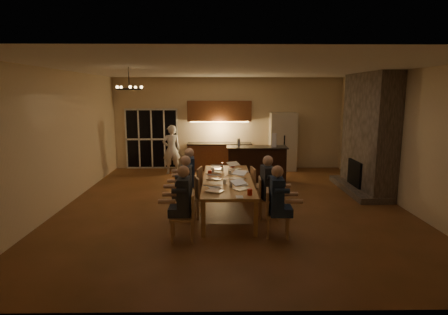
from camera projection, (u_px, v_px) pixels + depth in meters
floor at (233, 204)px, 9.07m from camera, size 9.00×9.00×0.00m
back_wall at (228, 123)px, 13.25m from camera, size 8.00×0.04×3.20m
left_wall at (61, 139)px, 8.73m from camera, size 0.04×9.00×3.20m
right_wall at (402, 139)px, 8.86m from camera, size 0.04×9.00×3.20m
ceiling at (233, 68)px, 8.52m from camera, size 8.00×9.00×0.04m
french_doors at (152, 139)px, 13.25m from camera, size 1.86×0.08×2.10m
fireplace at (369, 133)px, 10.04m from camera, size 0.58×2.50×3.20m
kitchenette at (219, 136)px, 13.00m from camera, size 2.24×0.68×2.40m
refrigerator at (283, 141)px, 13.02m from camera, size 0.90×0.68×2.00m
dining_table at (227, 195)px, 8.51m from camera, size 1.10×3.22×0.75m
bar_island at (257, 164)px, 11.31m from camera, size 1.83×0.72×1.08m
chair_left_near at (182, 216)px, 6.83m from camera, size 0.45×0.45×0.89m
chair_left_mid at (188, 198)px, 8.01m from camera, size 0.54×0.54×0.89m
chair_left_far at (192, 185)px, 9.14m from camera, size 0.52×0.52×0.89m
chair_right_near at (278, 213)px, 7.01m from camera, size 0.49×0.49×0.89m
chair_right_mid at (269, 198)px, 8.02m from camera, size 0.47×0.47×0.89m
chair_right_far at (261, 185)px, 9.13m from camera, size 0.50×0.50×0.89m
person_left_near at (184, 203)px, 6.85m from camera, size 0.61×0.61×1.38m
person_right_near at (277, 202)px, 6.86m from camera, size 0.62×0.62×1.38m
person_left_mid at (186, 188)px, 7.91m from camera, size 0.62×0.62×1.38m
person_right_mid at (267, 188)px, 7.92m from camera, size 0.67×0.67×1.38m
person_left_far at (190, 176)px, 8.99m from camera, size 0.67×0.67×1.38m
standing_person at (172, 149)px, 12.45m from camera, size 0.69×0.56×1.63m
chandelier at (129, 89)px, 7.82m from camera, size 0.54×0.54×0.03m
laptop_a at (214, 186)px, 7.37m from camera, size 0.41×0.40×0.23m
laptop_b at (242, 184)px, 7.54m from camera, size 0.42×0.41×0.23m
laptop_c at (214, 174)px, 8.45m from camera, size 0.37×0.34×0.23m
laptop_d at (237, 174)px, 8.44m from camera, size 0.42×0.41×0.23m
laptop_e at (217, 165)px, 9.50m from camera, size 0.33×0.29×0.23m
laptop_f at (235, 165)px, 9.52m from camera, size 0.42×0.40×0.23m
mug_front at (225, 181)px, 8.01m from camera, size 0.08×0.08×0.10m
mug_mid at (230, 172)px, 8.92m from camera, size 0.08×0.08×0.10m
mug_back at (213, 170)px, 9.17m from camera, size 0.09×0.09×0.10m
redcup_near at (250, 192)px, 7.11m from camera, size 0.09×0.09×0.12m
redcup_mid at (210, 173)px, 8.83m from camera, size 0.09×0.09×0.12m
redcup_far at (233, 165)px, 9.80m from camera, size 0.10×0.10×0.12m
can_silver at (231, 185)px, 7.70m from camera, size 0.07×0.07×0.12m
can_cola at (222, 165)px, 9.81m from camera, size 0.07×0.07×0.12m
can_right at (243, 173)px, 8.78m from camera, size 0.07×0.07×0.12m
plate_near at (243, 185)px, 7.90m from camera, size 0.22×0.22×0.02m
plate_left at (215, 188)px, 7.63m from camera, size 0.26×0.26×0.02m
plate_far at (244, 172)px, 9.19m from camera, size 0.24×0.24×0.02m
notepad at (239, 197)px, 6.97m from camera, size 0.14×0.20×0.01m
bar_bottle at (239, 143)px, 11.20m from camera, size 0.09×0.09×0.24m
bar_blender at (274, 140)px, 11.10m from camera, size 0.17×0.17×0.41m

